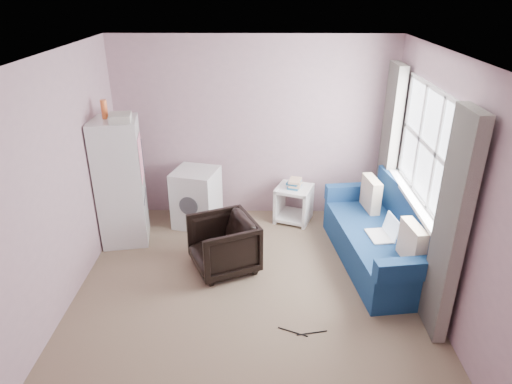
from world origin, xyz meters
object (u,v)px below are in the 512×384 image
sofa (387,239)px  armchair (223,242)px  fridge (120,182)px  side_table (294,201)px  washing_machine (196,196)px

sofa → armchair: bearing=176.8°
sofa → fridge: bearing=163.4°
armchair → fridge: 1.55m
armchair → fridge: fridge is taller
armchair → side_table: armchair is taller
armchair → washing_machine: bearing=177.9°
fridge → washing_machine: (0.87, 0.45, -0.41)m
side_table → washing_machine: bearing=-175.3°
armchair → sofa: sofa is taller
fridge → washing_machine: 1.06m
fridge → side_table: fridge is taller
fridge → washing_machine: bearing=16.5°
fridge → side_table: bearing=3.5°
side_table → sofa: (1.03, -1.06, 0.03)m
washing_machine → armchair: bearing=-53.7°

